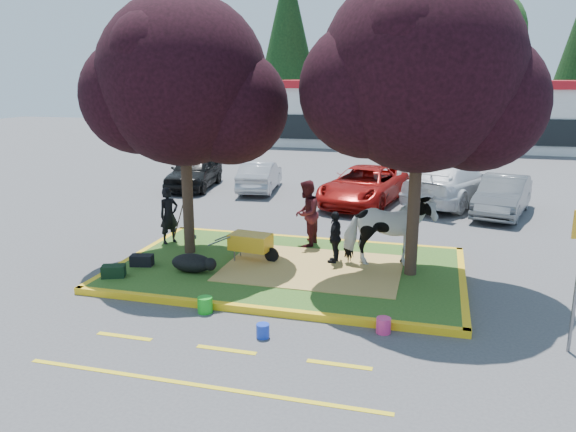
% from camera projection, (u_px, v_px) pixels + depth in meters
% --- Properties ---
extents(ground, '(90.00, 90.00, 0.00)m').
position_uv_depth(ground, '(289.00, 272.00, 13.74)').
color(ground, '#424244').
rests_on(ground, ground).
extents(median_island, '(8.00, 5.00, 0.15)m').
position_uv_depth(median_island, '(289.00, 269.00, 13.72)').
color(median_island, '#2F571B').
rests_on(median_island, ground).
extents(curb_near, '(8.30, 0.16, 0.15)m').
position_uv_depth(curb_near, '(255.00, 310.00, 11.30)').
color(curb_near, yellow).
rests_on(curb_near, ground).
extents(curb_far, '(8.30, 0.16, 0.15)m').
position_uv_depth(curb_far, '(312.00, 240.00, 16.14)').
color(curb_far, yellow).
rests_on(curb_far, ground).
extents(curb_left, '(0.16, 5.30, 0.15)m').
position_uv_depth(curb_left, '(139.00, 255.00, 14.75)').
color(curb_left, yellow).
rests_on(curb_left, ground).
extents(curb_right, '(0.16, 5.30, 0.15)m').
position_uv_depth(curb_right, '(463.00, 284.00, 12.69)').
color(curb_right, yellow).
rests_on(curb_right, ground).
extents(straw_bedding, '(4.20, 3.00, 0.01)m').
position_uv_depth(straw_bedding, '(313.00, 268.00, 13.55)').
color(straw_bedding, tan).
rests_on(straw_bedding, median_island).
extents(tree_purple_left, '(5.06, 4.20, 6.51)m').
position_uv_depth(tree_purple_left, '(183.00, 88.00, 13.74)').
color(tree_purple_left, black).
rests_on(tree_purple_left, median_island).
extents(tree_purple_right, '(5.30, 4.40, 6.82)m').
position_uv_depth(tree_purple_right, '(422.00, 81.00, 12.07)').
color(tree_purple_right, black).
rests_on(tree_purple_right, median_island).
extents(fire_lane_stripe_a, '(1.10, 0.12, 0.01)m').
position_uv_depth(fire_lane_stripe_a, '(124.00, 336.00, 10.31)').
color(fire_lane_stripe_a, yellow).
rests_on(fire_lane_stripe_a, ground).
extents(fire_lane_stripe_b, '(1.10, 0.12, 0.01)m').
position_uv_depth(fire_lane_stripe_b, '(226.00, 350.00, 9.80)').
color(fire_lane_stripe_b, yellow).
rests_on(fire_lane_stripe_b, ground).
extents(fire_lane_stripe_c, '(1.10, 0.12, 0.01)m').
position_uv_depth(fire_lane_stripe_c, '(339.00, 365.00, 9.30)').
color(fire_lane_stripe_c, yellow).
rests_on(fire_lane_stripe_c, ground).
extents(fire_lane_long, '(6.00, 0.10, 0.01)m').
position_uv_depth(fire_lane_long, '(198.00, 385.00, 8.68)').
color(fire_lane_long, yellow).
rests_on(fire_lane_long, ground).
extents(retail_building, '(20.40, 8.40, 4.40)m').
position_uv_depth(retail_building, '(421.00, 112.00, 38.90)').
color(retail_building, silver).
rests_on(retail_building, ground).
extents(treeline, '(46.58, 7.80, 14.63)m').
position_uv_depth(treeline, '(420.00, 38.00, 46.79)').
color(treeline, black).
rests_on(treeline, ground).
extents(cow, '(2.30, 1.48, 1.79)m').
position_uv_depth(cow, '(389.00, 230.00, 13.51)').
color(cow, white).
rests_on(cow, median_island).
extents(calf, '(1.06, 0.68, 0.44)m').
position_uv_depth(calf, '(192.00, 263.00, 13.24)').
color(calf, black).
rests_on(calf, median_island).
extents(handler, '(0.62, 0.68, 1.56)m').
position_uv_depth(handler, '(169.00, 215.00, 15.44)').
color(handler, black).
rests_on(handler, median_island).
extents(visitor_a, '(0.73, 0.91, 1.80)m').
position_uv_depth(visitor_a, '(306.00, 213.00, 15.15)').
color(visitor_a, '#45131A').
rests_on(visitor_a, median_island).
extents(visitor_b, '(0.40, 0.80, 1.31)m').
position_uv_depth(visitor_b, '(335.00, 237.00, 13.80)').
color(visitor_b, black).
rests_on(visitor_b, median_island).
extents(wheelbarrow, '(1.81, 0.72, 0.68)m').
position_uv_depth(wheelbarrow, '(251.00, 242.00, 14.02)').
color(wheelbarrow, black).
rests_on(wheelbarrow, median_island).
extents(gear_bag_dark, '(0.58, 0.39, 0.27)m').
position_uv_depth(gear_bag_dark, '(142.00, 260.00, 13.69)').
color(gear_bag_dark, black).
rests_on(gear_bag_dark, median_island).
extents(gear_bag_green, '(0.60, 0.49, 0.28)m').
position_uv_depth(gear_bag_green, '(114.00, 271.00, 12.92)').
color(gear_bag_green, black).
rests_on(gear_bag_green, median_island).
extents(bucket_green, '(0.35, 0.35, 0.33)m').
position_uv_depth(bucket_green, '(205.00, 305.00, 11.33)').
color(bucket_green, green).
rests_on(bucket_green, ground).
extents(bucket_pink, '(0.30, 0.30, 0.30)m').
position_uv_depth(bucket_pink, '(383.00, 325.00, 10.43)').
color(bucket_pink, '#E83378').
rests_on(bucket_pink, ground).
extents(bucket_blue, '(0.32, 0.32, 0.26)m').
position_uv_depth(bucket_blue, '(263.00, 331.00, 10.25)').
color(bucket_blue, '#1839C6').
rests_on(bucket_blue, ground).
extents(car_black, '(2.25, 4.40, 1.43)m').
position_uv_depth(car_black, '(194.00, 171.00, 23.91)').
color(car_black, black).
rests_on(car_black, ground).
extents(car_silver, '(1.79, 3.90, 1.24)m').
position_uv_depth(car_silver, '(260.00, 176.00, 23.33)').
color(car_silver, '#9B9CA2').
rests_on(car_silver, ground).
extents(car_red, '(3.28, 5.39, 1.40)m').
position_uv_depth(car_red, '(364.00, 186.00, 20.85)').
color(car_red, '#9A100C').
rests_on(car_red, ground).
extents(car_white, '(4.08, 5.84, 1.57)m').
position_uv_depth(car_white, '(451.00, 183.00, 20.92)').
color(car_white, white).
rests_on(car_white, ground).
extents(car_grey, '(2.37, 4.28, 1.34)m').
position_uv_depth(car_grey, '(503.00, 196.00, 19.25)').
color(car_grey, '#595D61').
rests_on(car_grey, ground).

